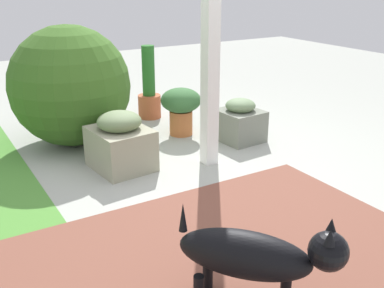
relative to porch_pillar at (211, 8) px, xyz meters
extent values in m
plane|color=#A5A89E|center=(-0.35, 0.28, -1.21)|extent=(12.00, 12.00, 0.00)
cube|color=brown|center=(-1.29, 0.71, -1.20)|extent=(1.80, 2.40, 0.02)
cube|color=white|center=(0.00, 0.00, 0.00)|extent=(0.11, 0.11, 2.41)
cube|color=gray|center=(0.30, -0.53, -1.06)|extent=(0.40, 0.38, 0.28)
ellipsoid|color=#6C865D|center=(0.30, -0.53, -0.87)|extent=(0.27, 0.27, 0.12)
cube|color=#9A987D|center=(0.26, 0.65, -1.04)|extent=(0.51, 0.45, 0.32)
ellipsoid|color=#6B7E55|center=(0.26, 0.65, -0.82)|extent=(0.34, 0.34, 0.15)
sphere|color=#375F20|center=(1.01, 0.78, -0.68)|extent=(1.05, 1.05, 1.05)
cylinder|color=#B96534|center=(0.72, -0.15, -1.09)|extent=(0.22, 0.22, 0.23)
ellipsoid|color=#346432|center=(0.72, -0.15, -0.87)|extent=(0.38, 0.38, 0.23)
cylinder|color=#AB5331|center=(1.37, -0.14, -1.08)|extent=(0.24, 0.24, 0.24)
cylinder|color=#266223|center=(1.37, -0.14, -0.71)|extent=(0.13, 0.13, 0.51)
ellipsoid|color=black|center=(-1.54, 0.82, -0.92)|extent=(0.58, 0.54, 0.22)
sphere|color=black|center=(-1.80, 0.59, -0.83)|extent=(0.17, 0.17, 0.17)
cone|color=black|center=(-1.77, 0.56, -0.73)|extent=(0.05, 0.05, 0.07)
cone|color=black|center=(-1.83, 0.63, -0.73)|extent=(0.05, 0.05, 0.07)
cylinder|color=black|center=(-1.35, 0.88, -1.12)|extent=(0.05, 0.05, 0.18)
cone|color=black|center=(-1.32, 1.00, -0.78)|extent=(0.04, 0.04, 0.14)
camera|label=1|loc=(-2.91, 1.91, 0.25)|focal=43.54mm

